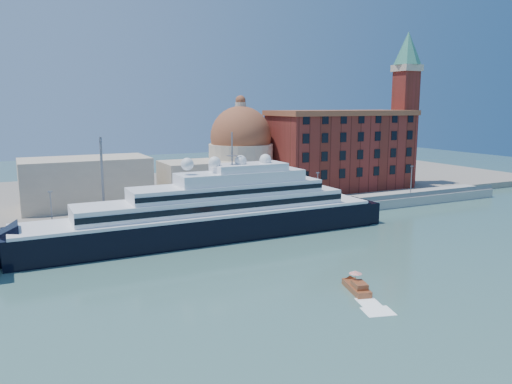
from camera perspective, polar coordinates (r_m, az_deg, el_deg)
ground at (r=82.52m, az=1.27°, el=-8.96°), size 400.00×400.00×0.00m
quay at (r=112.26m, az=-6.82°, el=-3.27°), size 180.00×10.00×2.50m
land at (r=150.85m, az=-12.07°, el=-0.14°), size 260.00×72.00×2.00m
quay_fence at (r=107.72m, az=-6.03°, el=-2.81°), size 180.00×0.10×1.20m
superyacht at (r=100.17m, az=-6.89°, el=-3.08°), size 83.64×11.60×25.00m
water_taxi at (r=74.97m, az=11.46°, el=-10.55°), size 3.79×6.76×3.05m
warehouse at (r=150.47m, az=9.70°, el=4.83°), size 43.00×19.00×23.25m
campanile at (r=165.22m, az=16.71°, el=10.19°), size 8.40×8.40×47.00m
church at (r=134.78m, az=-7.74°, el=3.08°), size 66.00×18.00×25.50m
lamp_posts at (r=105.48m, az=-13.09°, el=0.45°), size 120.80×2.40×18.00m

